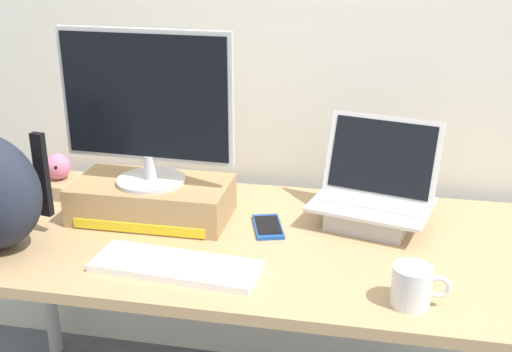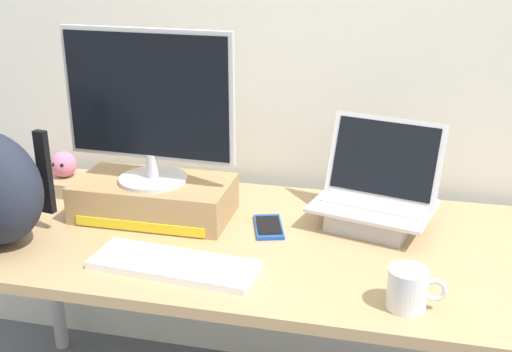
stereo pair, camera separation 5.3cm
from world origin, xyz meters
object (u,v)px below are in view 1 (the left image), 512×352
cell_phone (268,226)px  plush_toy (57,167)px  toner_box_yellow (152,200)px  external_keyboard (176,266)px  desktop_monitor (146,107)px  coffee_mug (413,286)px  open_laptop (373,203)px

cell_phone → plush_toy: (-0.77, 0.24, 0.04)m
toner_box_yellow → cell_phone: toner_box_yellow is taller
external_keyboard → plush_toy: 0.79m
plush_toy → toner_box_yellow: bearing=-28.7°
cell_phone → plush_toy: 0.81m
desktop_monitor → plush_toy: (-0.43, 0.23, -0.29)m
coffee_mug → plush_toy: coffee_mug is taller
toner_box_yellow → coffee_mug: 0.81m
toner_box_yellow → desktop_monitor: 0.28m
external_keyboard → cell_phone: external_keyboard is taller
toner_box_yellow → desktop_monitor: bearing=-93.8°
toner_box_yellow → desktop_monitor: (-0.00, -0.00, 0.28)m
cell_phone → desktop_monitor: bearing=161.3°
desktop_monitor → cell_phone: bearing=1.1°
open_laptop → plush_toy: (-1.06, 0.15, -0.02)m
plush_toy → cell_phone: bearing=-17.5°
coffee_mug → cell_phone: size_ratio=0.78×
toner_box_yellow → external_keyboard: bearing=-60.4°
open_laptop → cell_phone: open_laptop is taller
toner_box_yellow → plush_toy: bearing=151.3°
desktop_monitor → external_keyboard: 0.47m
desktop_monitor → external_keyboard: desktop_monitor is taller
toner_box_yellow → external_keyboard: toner_box_yellow is taller
external_keyboard → plush_toy: plush_toy is taller
coffee_mug → cell_phone: (-0.39, 0.33, -0.04)m
open_laptop → cell_phone: 0.31m
desktop_monitor → coffee_mug: desktop_monitor is taller
toner_box_yellow → open_laptop: size_ratio=1.20×
toner_box_yellow → open_laptop: open_laptop is taller
external_keyboard → plush_toy: size_ratio=4.84×
desktop_monitor → plush_toy: bearing=154.0°
open_laptop → coffee_mug: size_ratio=2.88×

